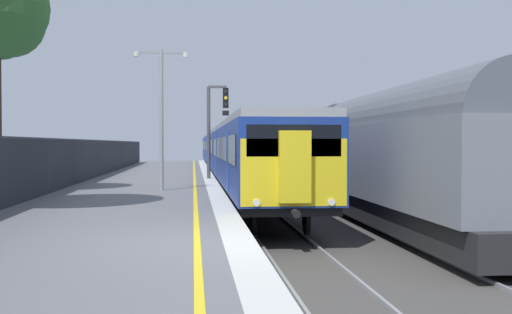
% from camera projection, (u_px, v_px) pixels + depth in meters
% --- Properties ---
extents(ground, '(17.40, 110.00, 1.21)m').
position_uv_depth(ground, '(366.00, 276.00, 11.30)').
color(ground, slate).
extents(commuter_train_at_platform, '(2.83, 59.11, 3.81)m').
position_uv_depth(commuter_train_at_platform, '(229.00, 150.00, 45.05)').
color(commuter_train_at_platform, navy).
rests_on(commuter_train_at_platform, ground).
extents(freight_train_adjacent_track, '(2.60, 61.54, 4.46)m').
position_uv_depth(freight_train_adjacent_track, '(290.00, 148.00, 42.74)').
color(freight_train_adjacent_track, '#232326').
rests_on(freight_train_adjacent_track, ground).
extents(signal_gantry, '(1.10, 0.24, 4.63)m').
position_uv_depth(signal_gantry, '(214.00, 120.00, 31.63)').
color(signal_gantry, '#47474C').
rests_on(signal_gantry, ground).
extents(platform_lamp_mid, '(2.00, 0.20, 5.23)m').
position_uv_depth(platform_lamp_mid, '(161.00, 107.00, 23.60)').
color(platform_lamp_mid, '#93999E').
rests_on(platform_lamp_mid, ground).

